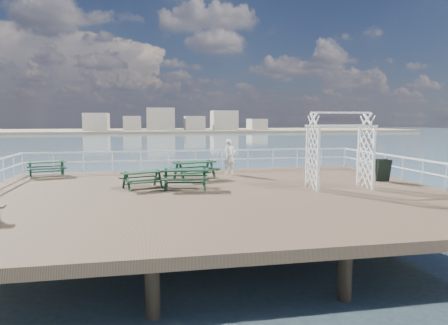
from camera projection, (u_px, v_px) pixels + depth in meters
ground at (216, 196)px, 15.29m from camera, size 18.00×14.00×0.30m
sea_backdrop at (189, 128)px, 148.58m from camera, size 300.00×300.00×9.20m
railing at (205, 162)px, 17.67m from camera, size 17.77×13.76×1.10m
picnic_table_a at (46, 165)px, 19.38m from camera, size 2.03×1.81×0.83m
picnic_table_b at (142, 176)px, 16.02m from camera, size 1.93×1.74×0.77m
picnic_table_c at (195, 166)px, 18.52m from camera, size 2.32×2.09×0.93m
picnic_table_d at (185, 175)px, 15.92m from camera, size 1.97×1.65×0.89m
trellis_arbor at (340, 155)px, 15.98m from camera, size 2.53×1.43×3.07m
sandwich_board at (383, 170)px, 17.81m from camera, size 0.66×0.52×1.01m
person at (230, 157)px, 20.08m from camera, size 0.73×0.57×1.77m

